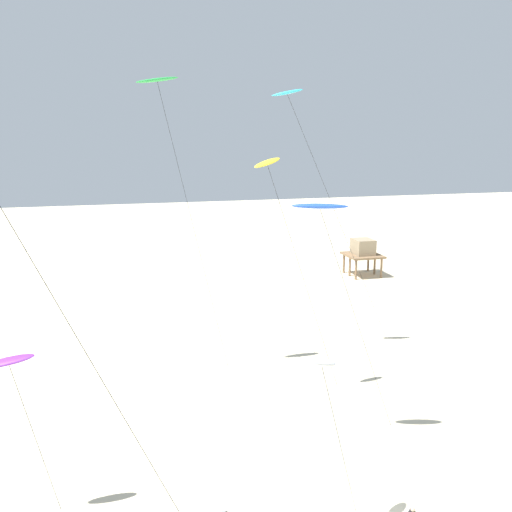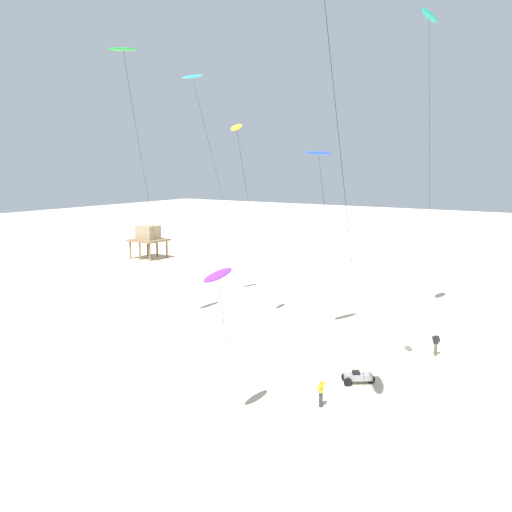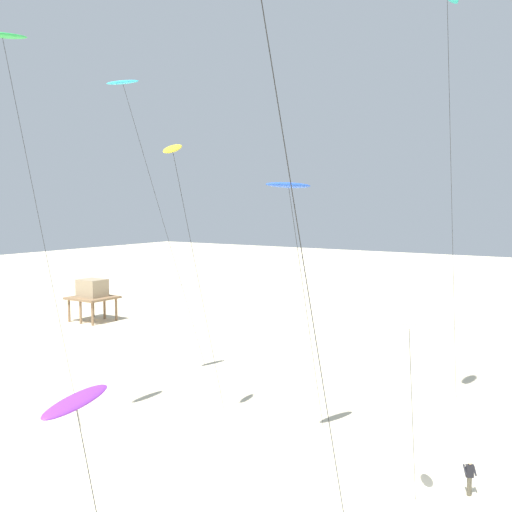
# 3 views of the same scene
# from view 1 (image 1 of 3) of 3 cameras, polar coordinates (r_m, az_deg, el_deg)

# --- Properties ---
(ground_plane) EXTENTS (260.00, 260.00, 0.00)m
(ground_plane) POSITION_cam_1_polar(r_m,az_deg,el_deg) (31.94, 12.00, -23.22)
(ground_plane) COLOR beige
(kite_green) EXTENTS (6.41, 1.02, 22.20)m
(kite_green) POSITION_cam_1_polar(r_m,az_deg,el_deg) (42.23, -9.61, 16.32)
(kite_green) COLOR green
(kite_green) RESTS_ON ground
(kite_cyan) EXTENTS (11.44, 1.91, 21.65)m
(kite_cyan) POSITION_cam_1_polar(r_m,az_deg,el_deg) (46.00, 3.31, 15.26)
(kite_cyan) COLOR #33BFE0
(kite_cyan) RESTS_ON ground
(kite_blue) EXTENTS (7.10, 1.47, 14.53)m
(kite_blue) POSITION_cam_1_polar(r_m,az_deg,el_deg) (31.99, 6.36, 4.72)
(kite_blue) COLOR blue
(kite_blue) RESTS_ON ground
(kite_purple) EXTENTS (2.94, 0.72, 8.45)m
(kite_purple) POSITION_cam_1_polar(r_m,az_deg,el_deg) (29.11, -23.20, -9.61)
(kite_purple) COLOR purple
(kite_purple) RESTS_ON ground
(kite_white) EXTENTS (3.18, 1.26, 8.90)m
(kite_white) POSITION_cam_1_polar(r_m,az_deg,el_deg) (25.96, 6.51, -10.52)
(kite_white) COLOR white
(kite_white) RESTS_ON ground
(kite_yellow) EXTENTS (6.68, 1.22, 16.87)m
(kite_yellow) POSITION_cam_1_polar(r_m,az_deg,el_deg) (37.83, 1.29, 8.59)
(kite_yellow) COLOR yellow
(kite_yellow) RESTS_ON ground
(stilt_house) EXTENTS (4.41, 4.73, 4.78)m
(stilt_house) POSITION_cam_1_polar(r_m,az_deg,el_deg) (76.20, 10.48, 0.59)
(stilt_house) COLOR #846647
(stilt_house) RESTS_ON ground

